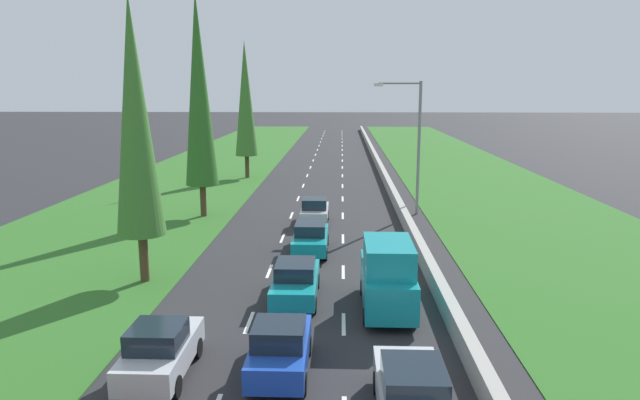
% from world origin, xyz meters
% --- Properties ---
extents(ground_plane, '(300.00, 300.00, 0.00)m').
position_xyz_m(ground_plane, '(0.00, 60.00, 0.00)').
color(ground_plane, '#28282B').
rests_on(ground_plane, ground).
extents(grass_verge_left, '(14.00, 140.00, 0.04)m').
position_xyz_m(grass_verge_left, '(-12.65, 60.00, 0.02)').
color(grass_verge_left, '#2D6623').
rests_on(grass_verge_left, ground).
extents(grass_verge_right, '(14.00, 140.00, 0.04)m').
position_xyz_m(grass_verge_right, '(14.35, 60.00, 0.02)').
color(grass_verge_right, '#2D6623').
rests_on(grass_verge_right, ground).
extents(median_barrier, '(0.44, 120.00, 0.85)m').
position_xyz_m(median_barrier, '(5.70, 60.00, 0.42)').
color(median_barrier, '#9E9B93').
rests_on(median_barrier, ground).
extents(lane_markings, '(3.64, 116.00, 0.01)m').
position_xyz_m(lane_markings, '(0.00, 60.00, 0.01)').
color(lane_markings, white).
rests_on(lane_markings, ground).
extents(silver_hatchback_left_lane, '(1.74, 3.90, 1.72)m').
position_xyz_m(silver_hatchback_left_lane, '(-3.74, 16.95, 0.84)').
color(silver_hatchback_left_lane, silver).
rests_on(silver_hatchback_left_lane, ground).
extents(blue_hatchback_centre_lane_second, '(1.74, 3.90, 1.72)m').
position_xyz_m(blue_hatchback_centre_lane_second, '(-0.18, 17.25, 0.84)').
color(blue_hatchback_centre_lane_second, '#1E47B7').
rests_on(blue_hatchback_centre_lane_second, ground).
extents(teal_sedan_centre_lane, '(1.82, 4.50, 1.64)m').
position_xyz_m(teal_sedan_centre_lane, '(-0.20, 23.39, 0.81)').
color(teal_sedan_centre_lane, teal).
rests_on(teal_sedan_centre_lane, ground).
extents(teal_sedan_centre_lane_fourth, '(1.82, 4.50, 1.64)m').
position_xyz_m(teal_sedan_centre_lane_fourth, '(0.04, 30.21, 0.81)').
color(teal_sedan_centre_lane_fourth, teal).
rests_on(teal_sedan_centre_lane_fourth, ground).
extents(silver_hatchback_centre_lane, '(1.74, 3.90, 1.72)m').
position_xyz_m(silver_hatchback_centre_lane, '(-0.04, 36.57, 0.84)').
color(silver_hatchback_centre_lane, silver).
rests_on(silver_hatchback_centre_lane, ground).
extents(silver_sedan_right_lane, '(1.82, 4.50, 1.64)m').
position_xyz_m(silver_sedan_right_lane, '(3.49, 14.80, 0.81)').
color(silver_sedan_right_lane, silver).
rests_on(silver_sedan_right_lane, ground).
extents(teal_van_right_lane, '(1.96, 4.90, 2.82)m').
position_xyz_m(teal_van_right_lane, '(3.44, 22.38, 1.40)').
color(teal_van_right_lane, teal).
rests_on(teal_van_right_lane, ground).
extents(poplar_tree_second, '(2.11, 2.11, 12.44)m').
position_xyz_m(poplar_tree_second, '(-7.14, 25.35, 7.27)').
color(poplar_tree_second, '#4C3823').
rests_on(poplar_tree_second, ground).
extents(poplar_tree_third, '(2.17, 2.17, 14.66)m').
position_xyz_m(poplar_tree_third, '(-7.66, 38.49, 8.39)').
color(poplar_tree_third, '#4C3823').
rests_on(poplar_tree_third, ground).
extents(poplar_tree_fourth, '(2.12, 2.12, 12.94)m').
position_xyz_m(poplar_tree_fourth, '(-7.46, 55.30, 7.52)').
color(poplar_tree_fourth, '#4C3823').
rests_on(poplar_tree_fourth, ground).
extents(street_light_mast, '(3.20, 0.28, 9.00)m').
position_xyz_m(street_light_mast, '(6.50, 39.80, 5.23)').
color(street_light_mast, gray).
rests_on(street_light_mast, ground).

